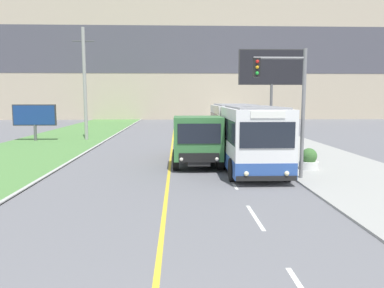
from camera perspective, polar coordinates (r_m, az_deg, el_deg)
name	(u,v)px	position (r m, az deg, el deg)	size (l,w,h in m)	color
apartment_block_background	(175,56)	(66.34, -2.60, 13.29)	(80.00, 8.04, 21.57)	#BCAD93
city_bus	(242,134)	(20.65, 7.67, 1.55)	(2.65, 11.64, 3.18)	white
dump_truck	(197,141)	(19.53, 0.76, 0.43)	(2.49, 6.53, 2.64)	black
utility_pole_far	(85,84)	(33.05, -16.03, 8.81)	(1.80, 0.28, 9.36)	#9E9E99
traffic_light_mast	(288,97)	(16.63, 14.48, 6.94)	(2.28, 0.32, 5.64)	slate
billboard_large	(272,70)	(34.17, 12.10, 10.96)	(5.90, 0.24, 7.78)	#59595B
billboard_small	(34,116)	(33.65, -22.88, 3.95)	(3.53, 0.24, 3.03)	#59595B
planter_round_near	(309,160)	(19.28, 17.38, -2.34)	(0.97, 0.97, 1.04)	silver
planter_round_second	(280,146)	(23.98, 13.25, -0.37)	(0.95, 0.95, 1.07)	silver
planter_round_third	(262,138)	(28.80, 10.57, 0.87)	(0.96, 0.96, 1.03)	silver
planter_round_far	(250,132)	(33.69, 8.83, 1.79)	(0.94, 0.94, 1.03)	silver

